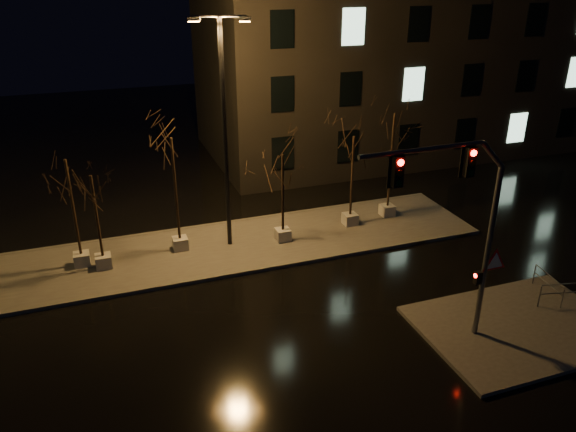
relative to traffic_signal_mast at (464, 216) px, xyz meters
name	(u,v)px	position (x,y,z in m)	size (l,w,h in m)	color
ground	(287,316)	(-4.60, 3.33, -4.74)	(90.00, 90.00, 0.00)	black
median	(243,244)	(-4.60, 9.33, -4.67)	(22.00, 5.00, 0.15)	#474440
sidewalk_corner	(519,327)	(2.90, -0.17, -4.67)	(7.00, 5.00, 0.15)	#474440
building	(395,35)	(9.40, 21.33, 2.76)	(25.00, 12.00, 15.00)	black
tree_0	(69,184)	(-11.58, 9.64, -0.92)	(1.80, 1.80, 4.83)	#A8A59D
tree_1	(94,197)	(-10.73, 9.15, -1.40)	(1.80, 1.80, 4.20)	#A8A59D
tree_2	(173,164)	(-7.41, 9.71, -0.57)	(1.80, 1.80, 5.30)	#A8A59D
tree_3	(283,174)	(-2.79, 9.02, -1.37)	(1.80, 1.80, 4.24)	#A8A59D
tree_4	(353,157)	(0.87, 9.55, -1.13)	(1.80, 1.80, 4.56)	#A8A59D
tree_5	(393,137)	(3.12, 9.89, -0.49)	(1.80, 1.80, 5.41)	#A8A59D
traffic_signal_mast	(464,216)	(0.00, 0.00, 0.00)	(5.73, 0.27, 6.99)	#56595E
streetlight_main	(224,121)	(-5.20, 9.47, 1.11)	(2.42, 1.06, 9.89)	black
guard_rail_a	(568,291)	(5.40, 0.35, -3.98)	(2.12, 0.52, 0.94)	#56595E
guard_rail_b	(549,283)	(5.22, 1.10, -4.03)	(0.32, 1.82, 0.87)	#56595E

